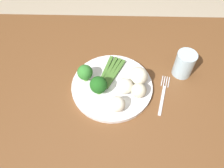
# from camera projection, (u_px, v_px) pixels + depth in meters

# --- Properties ---
(ground_plane) EXTENTS (6.00, 6.00, 0.02)m
(ground_plane) POSITION_uv_depth(u_px,v_px,m) (106.00, 162.00, 1.40)
(ground_plane) COLOR #B7A88E
(dining_table) EXTENTS (1.31, 0.87, 0.75)m
(dining_table) POSITION_uv_depth(u_px,v_px,m) (103.00, 110.00, 0.87)
(dining_table) COLOR brown
(dining_table) RESTS_ON ground_plane
(plate) EXTENTS (0.28, 0.28, 0.01)m
(plate) POSITION_uv_depth(u_px,v_px,m) (112.00, 86.00, 0.79)
(plate) COLOR white
(plate) RESTS_ON dining_table
(asparagus_bundle) EXTENTS (0.10, 0.15, 0.01)m
(asparagus_bundle) POSITION_uv_depth(u_px,v_px,m) (111.00, 72.00, 0.81)
(asparagus_bundle) COLOR #47752D
(asparagus_bundle) RESTS_ON plate
(broccoli_right) EXTENTS (0.06, 0.06, 0.07)m
(broccoli_right) POSITION_uv_depth(u_px,v_px,m) (99.00, 84.00, 0.74)
(broccoli_right) COLOR #4C7F2B
(broccoli_right) RESTS_ON plate
(broccoli_back_right) EXTENTS (0.05, 0.05, 0.07)m
(broccoli_back_right) POSITION_uv_depth(u_px,v_px,m) (85.00, 73.00, 0.77)
(broccoli_back_right) COLOR #609E3D
(broccoli_back_right) RESTS_ON plate
(cauliflower_outer_edge) EXTENTS (0.05, 0.05, 0.05)m
(cauliflower_outer_edge) POSITION_uv_depth(u_px,v_px,m) (125.00, 86.00, 0.75)
(cauliflower_outer_edge) COLOR white
(cauliflower_outer_edge) RESTS_ON plate
(cauliflower_mid) EXTENTS (0.05, 0.05, 0.05)m
(cauliflower_mid) POSITION_uv_depth(u_px,v_px,m) (117.00, 104.00, 0.71)
(cauliflower_mid) COLOR white
(cauliflower_mid) RESTS_ON plate
(cauliflower_front_left) EXTENTS (0.05, 0.05, 0.05)m
(cauliflower_front_left) POSITION_uv_depth(u_px,v_px,m) (139.00, 90.00, 0.74)
(cauliflower_front_left) COLOR beige
(cauliflower_front_left) RESTS_ON plate
(cauliflower_edge) EXTENTS (0.06, 0.06, 0.06)m
(cauliflower_edge) POSITION_uv_depth(u_px,v_px,m) (139.00, 76.00, 0.77)
(cauliflower_edge) COLOR silver
(cauliflower_edge) RESTS_ON plate
(fork) EXTENTS (0.06, 0.16, 0.00)m
(fork) POSITION_uv_depth(u_px,v_px,m) (163.00, 94.00, 0.78)
(fork) COLOR silver
(fork) RESTS_ON dining_table
(water_glass) EXTENTS (0.07, 0.07, 0.10)m
(water_glass) POSITION_uv_depth(u_px,v_px,m) (184.00, 64.00, 0.80)
(water_glass) COLOR silver
(water_glass) RESTS_ON dining_table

